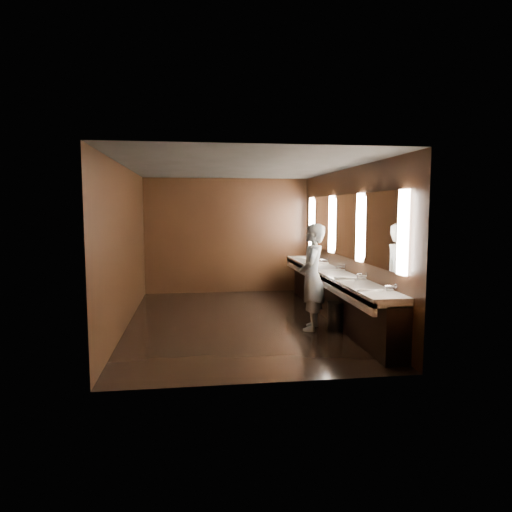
{
  "coord_description": "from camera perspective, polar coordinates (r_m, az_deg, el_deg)",
  "views": [
    {
      "loc": [
        -0.82,
        -8.18,
        2.07
      ],
      "look_at": [
        0.31,
        0.0,
        1.21
      ],
      "focal_mm": 32.0,
      "sensor_mm": 36.0,
      "label": 1
    }
  ],
  "objects": [
    {
      "name": "floor",
      "position": [
        8.48,
        -2.07,
        -8.17
      ],
      "size": [
        6.0,
        6.0,
        0.0
      ],
      "primitive_type": "plane",
      "color": "black",
      "rests_on": "ground"
    },
    {
      "name": "ceiling",
      "position": [
        8.25,
        -2.15,
        11.04
      ],
      "size": [
        4.0,
        6.0,
        0.02
      ],
      "primitive_type": "cube",
      "color": "#2D2D2B",
      "rests_on": "wall_back"
    },
    {
      "name": "wall_back",
      "position": [
        11.23,
        -3.64,
        2.54
      ],
      "size": [
        4.0,
        0.02,
        2.8
      ],
      "primitive_type": "cube",
      "color": "black",
      "rests_on": "floor"
    },
    {
      "name": "wall_front",
      "position": [
        5.29,
        1.14,
        -1.33
      ],
      "size": [
        4.0,
        0.02,
        2.8
      ],
      "primitive_type": "cube",
      "color": "black",
      "rests_on": "floor"
    },
    {
      "name": "wall_left",
      "position": [
        8.29,
        -16.0,
        1.1
      ],
      "size": [
        0.02,
        6.0,
        2.8
      ],
      "primitive_type": "cube",
      "color": "black",
      "rests_on": "floor"
    },
    {
      "name": "wall_right",
      "position": [
        8.68,
        11.15,
        1.43
      ],
      "size": [
        0.02,
        6.0,
        2.8
      ],
      "primitive_type": "cube",
      "color": "black",
      "rests_on": "floor"
    },
    {
      "name": "sink_counter",
      "position": [
        8.73,
        9.74,
        -4.51
      ],
      "size": [
        0.55,
        5.4,
        1.01
      ],
      "color": "black",
      "rests_on": "floor"
    },
    {
      "name": "mirror_band",
      "position": [
        8.65,
        11.08,
        3.74
      ],
      "size": [
        0.06,
        5.03,
        1.15
      ],
      "color": "white",
      "rests_on": "wall_right"
    },
    {
      "name": "person",
      "position": [
        7.83,
        7.03,
        -2.62
      ],
      "size": [
        0.63,
        0.77,
        1.81
      ],
      "primitive_type": "imported",
      "rotation": [
        0.0,
        0.0,
        -1.92
      ],
      "color": "#91AED8",
      "rests_on": "floor"
    },
    {
      "name": "trash_bin",
      "position": [
        7.93,
        10.04,
        -7.4
      ],
      "size": [
        0.4,
        0.4,
        0.5
      ],
      "primitive_type": "cylinder",
      "rotation": [
        0.0,
        0.0,
        0.28
      ],
      "color": "black",
      "rests_on": "floor"
    }
  ]
}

